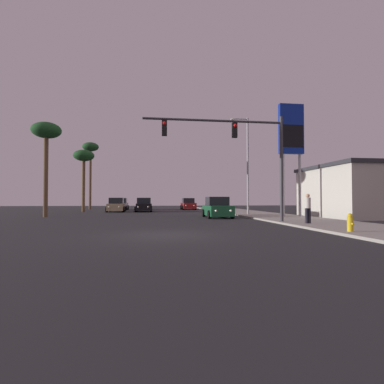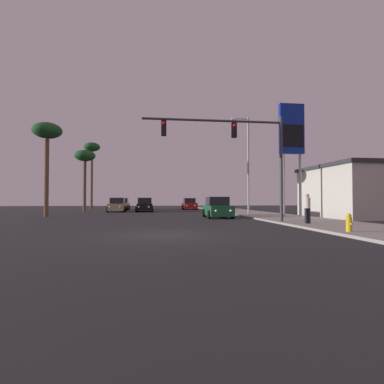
% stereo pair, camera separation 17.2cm
% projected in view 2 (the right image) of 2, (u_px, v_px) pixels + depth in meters
% --- Properties ---
extents(ground_plane, '(120.00, 120.00, 0.00)m').
position_uv_depth(ground_plane, '(163.00, 235.00, 12.30)').
color(ground_plane, '#28282B').
extents(sidewalk_right, '(5.00, 60.00, 0.12)m').
position_uv_depth(sidewalk_right, '(281.00, 217.00, 23.39)').
color(sidewalk_right, '#9E998E').
rests_on(sidewalk_right, ground).
extents(building_gas_station, '(10.30, 8.30, 4.30)m').
position_uv_depth(building_gas_station, '(377.00, 191.00, 24.90)').
color(building_gas_station, beige).
rests_on(building_gas_station, ground).
extents(car_red, '(2.04, 4.33, 1.68)m').
position_uv_depth(car_red, '(189.00, 204.00, 43.74)').
color(car_red, maroon).
rests_on(car_red, ground).
extents(car_black, '(2.04, 4.34, 1.68)m').
position_uv_depth(car_black, '(145.00, 205.00, 36.05)').
color(car_black, black).
rests_on(car_black, ground).
extents(car_grey, '(2.04, 4.31, 1.68)m').
position_uv_depth(car_grey, '(145.00, 204.00, 43.25)').
color(car_grey, slate).
rests_on(car_grey, ground).
extents(car_green, '(2.04, 4.32, 1.68)m').
position_uv_depth(car_green, '(217.00, 208.00, 24.23)').
color(car_green, '#195933').
rests_on(car_green, ground).
extents(car_silver, '(2.04, 4.31, 1.68)m').
position_uv_depth(car_silver, '(122.00, 205.00, 42.54)').
color(car_silver, '#B7B7BC').
rests_on(car_silver, ground).
extents(car_tan, '(2.04, 4.33, 1.68)m').
position_uv_depth(car_tan, '(117.00, 205.00, 35.72)').
color(car_tan, tan).
rests_on(car_tan, ground).
extents(traffic_light_mast, '(8.61, 0.36, 6.50)m').
position_uv_depth(traffic_light_mast, '(241.00, 145.00, 18.19)').
color(traffic_light_mast, '#38383D').
rests_on(traffic_light_mast, sidewalk_right).
extents(street_lamp, '(1.74, 0.24, 9.00)m').
position_uv_depth(street_lamp, '(247.00, 160.00, 27.81)').
color(street_lamp, '#99999E').
rests_on(street_lamp, sidewalk_right).
extents(gas_station_sign, '(2.00, 0.42, 9.00)m').
position_uv_depth(gas_station_sign, '(292.00, 135.00, 23.90)').
color(gas_station_sign, '#99999E').
rests_on(gas_station_sign, sidewalk_right).
extents(fire_hydrant, '(0.24, 0.34, 0.76)m').
position_uv_depth(fire_hydrant, '(349.00, 223.00, 12.43)').
color(fire_hydrant, gold).
rests_on(fire_hydrant, sidewalk_right).
extents(pedestrian_on_sidewalk, '(0.34, 0.32, 1.67)m').
position_uv_depth(pedestrian_on_sidewalk, '(307.00, 207.00, 16.82)').
color(pedestrian_on_sidewalk, '#23232D').
rests_on(pedestrian_on_sidewalk, sidewalk_right).
extents(palm_tree_mid, '(2.40, 2.40, 7.31)m').
position_uv_depth(palm_tree_mid, '(85.00, 158.00, 35.23)').
color(palm_tree_mid, brown).
rests_on(palm_tree_mid, ground).
extents(palm_tree_near, '(2.40, 2.40, 7.95)m').
position_uv_depth(palm_tree_near, '(47.00, 135.00, 25.22)').
color(palm_tree_near, brown).
rests_on(palm_tree_near, ground).
extents(palm_tree_far, '(2.40, 2.40, 10.07)m').
position_uv_depth(palm_tree_far, '(92.00, 151.00, 45.06)').
color(palm_tree_far, brown).
rests_on(palm_tree_far, ground).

